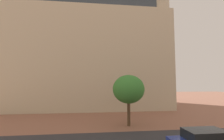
{
  "coord_description": "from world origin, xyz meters",
  "views": [
    {
      "loc": [
        -1.15,
        -3.45,
        4.3
      ],
      "look_at": [
        0.41,
        9.87,
        5.39
      ],
      "focal_mm": 25.55,
      "sensor_mm": 36.0,
      "label": 1
    }
  ],
  "objects": [
    {
      "name": "landmark_building",
      "position": [
        -3.16,
        27.98,
        9.89
      ],
      "size": [
        30.0,
        16.08,
        34.76
      ],
      "color": "beige",
      "rests_on": "ground_plane"
    },
    {
      "name": "tree_curb_far",
      "position": [
        2.45,
        12.65,
        3.65
      ],
      "size": [
        3.24,
        3.24,
        5.13
      ],
      "color": "#4C3823",
      "rests_on": "ground_plane"
    },
    {
      "name": "ground_plane",
      "position": [
        0.0,
        10.0,
        0.0
      ],
      "size": [
        120.0,
        120.0,
        0.0
      ],
      "primitive_type": "plane",
      "color": "#93604C"
    }
  ]
}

